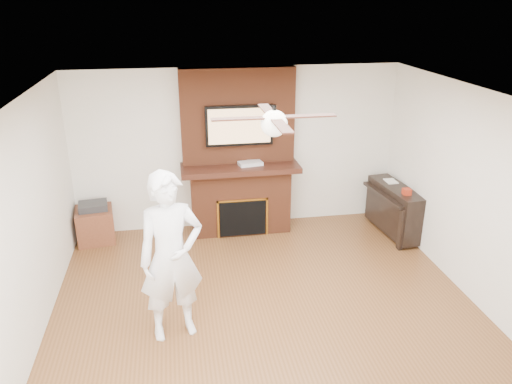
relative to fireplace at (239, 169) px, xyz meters
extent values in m
cube|color=brown|center=(0.00, -2.55, -1.09)|extent=(5.36, 5.86, 0.18)
cube|color=white|center=(0.00, -2.55, 1.59)|extent=(5.36, 5.86, 0.18)
cube|color=silver|center=(0.00, 0.29, 0.25)|extent=(5.36, 0.18, 2.50)
cube|color=silver|center=(-2.59, -2.55, 0.25)|extent=(0.18, 5.86, 2.50)
cube|color=silver|center=(2.59, -2.55, 0.25)|extent=(0.18, 5.86, 2.50)
cube|color=brown|center=(0.00, -0.05, -0.50)|extent=(1.50, 0.50, 1.00)
cube|color=black|center=(0.00, -0.08, 0.04)|extent=(1.78, 0.64, 0.08)
cube|color=brown|center=(0.00, 0.10, 0.79)|extent=(1.70, 0.20, 1.42)
cube|color=black|center=(0.00, -0.30, -0.69)|extent=(0.70, 0.06, 0.55)
cube|color=#BF8C2D|center=(0.00, -0.31, -0.40)|extent=(0.78, 0.02, 0.03)
cube|color=#BF8C2D|center=(-0.38, -0.31, -0.69)|extent=(0.03, 0.02, 0.61)
cube|color=#BF8C2D|center=(0.38, -0.31, -0.69)|extent=(0.03, 0.02, 0.61)
cube|color=black|center=(0.00, -0.04, 0.68)|extent=(1.00, 0.07, 0.60)
cube|color=tan|center=(0.00, -0.08, 0.68)|extent=(0.92, 0.01, 0.52)
cylinder|color=black|center=(0.00, -2.55, 1.43)|extent=(0.04, 0.04, 0.14)
sphere|color=white|center=(0.00, -2.55, 1.32)|extent=(0.26, 0.26, 0.26)
cube|color=black|center=(0.33, -2.55, 1.38)|extent=(0.55, 0.11, 0.01)
cube|color=black|center=(0.00, -2.22, 1.38)|extent=(0.11, 0.55, 0.01)
cube|color=black|center=(-0.33, -2.55, 1.38)|extent=(0.55, 0.11, 0.01)
cube|color=black|center=(0.00, -2.88, 1.38)|extent=(0.11, 0.55, 0.01)
imported|color=white|center=(-1.06, -2.50, -0.06)|extent=(0.77, 0.60, 1.87)
cube|color=#5C2D1A|center=(-2.20, -0.07, -0.74)|extent=(0.60, 0.60, 0.51)
cube|color=#28282B|center=(-2.20, -0.07, -0.43)|extent=(0.45, 0.38, 0.10)
cube|color=black|center=(2.32, -0.58, -0.59)|extent=(0.47, 1.21, 0.73)
cube|color=black|center=(2.19, -1.11, -0.68)|extent=(0.05, 0.09, 0.64)
cube|color=black|center=(2.19, -0.06, -0.68)|extent=(0.05, 0.09, 0.64)
cube|color=black|center=(2.12, -0.58, -0.34)|extent=(0.24, 1.10, 0.05)
cube|color=silver|center=(2.32, -0.35, -0.22)|extent=(0.16, 0.23, 0.01)
cube|color=#A02913|center=(2.32, -0.90, -0.18)|extent=(0.11, 0.11, 0.09)
cube|color=silver|center=(0.15, -0.10, 0.11)|extent=(0.38, 0.26, 0.05)
cylinder|color=orange|center=(-0.13, -0.25, -0.94)|extent=(0.08, 0.08, 0.12)
cylinder|color=#396D2B|center=(0.08, -0.24, -0.96)|extent=(0.08, 0.08, 0.08)
cylinder|color=#F5EEC3|center=(0.10, -0.22, -0.95)|extent=(0.09, 0.09, 0.10)
cylinder|color=#3A4DAE|center=(0.12, -0.19, -0.96)|extent=(0.06, 0.06, 0.07)
camera|label=1|loc=(-0.96, -7.14, 2.48)|focal=35.00mm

